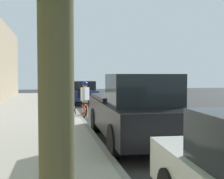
# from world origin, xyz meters

# --- Properties ---
(ground) EXTENTS (56.89, 56.89, 0.00)m
(ground) POSITION_xyz_m (0.00, 0.00, 0.00)
(ground) COLOR #303030
(sidewalk) EXTENTS (4.19, 35.55, 0.16)m
(sidewalk) POSITION_xyz_m (4.26, 0.00, 0.08)
(sidewalk) COLOR #9E9A8F
(sidewalk) RESTS_ON ground
(curb_edge) EXTENTS (0.16, 35.55, 0.16)m
(curb_edge) POSITION_xyz_m (2.09, 0.00, 0.08)
(curb_edge) COLOR gray
(curb_edge) RESTS_ON ground
(lane_stripe_centre) EXTENTS (0.14, 35.80, 0.01)m
(lane_stripe_centre) POSITION_xyz_m (-2.66, 0.12, 0.00)
(lane_stripe_centre) COLOR white
(lane_stripe_centre) RESTS_ON ground
(lane_stripe_bike_edge) EXTENTS (0.12, 35.55, 0.01)m
(lane_stripe_bike_edge) POSITION_xyz_m (0.62, 0.00, 0.00)
(lane_stripe_bike_edge) COLOR white
(lane_stripe_bike_edge) RESTS_ON ground
(parked_sedan_dark_blue_nearest) EXTENTS (2.06, 4.51, 1.52)m
(parked_sedan_dark_blue_nearest) POSITION_xyz_m (1.11, -8.21, 0.75)
(parked_sedan_dark_blue_nearest) COLOR navy
(parked_sedan_dark_blue_nearest) RESTS_ON ground
(parked_pickup_black_second) EXTENTS (2.09, 5.33, 1.95)m
(parked_pickup_black_second) POSITION_xyz_m (0.99, 3.94, 0.90)
(parked_pickup_black_second) COLOR black
(parked_pickup_black_second) RESTS_ON ground
(bicycle_at_curb) EXTENTS (1.36, 1.12, 0.73)m
(bicycle_at_curb) POSITION_xyz_m (1.62, -0.72, 0.36)
(bicycle_at_curb) COLOR black
(bicycle_at_curb) RESTS_ON ground
(cyclist_with_backpack) EXTENTS (0.53, 0.55, 1.65)m
(cyclist_with_backpack) POSITION_xyz_m (1.84, -1.18, 1.00)
(cyclist_with_backpack) COLOR #C6B284
(cyclist_with_backpack) RESTS_ON ground
(fire_hydrant) EXTENTS (0.22, 0.22, 0.84)m
(fire_hydrant) POSITION_xyz_m (2.52, -3.63, 0.58)
(fire_hydrant) COLOR red
(fire_hydrant) RESTS_ON sidewalk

